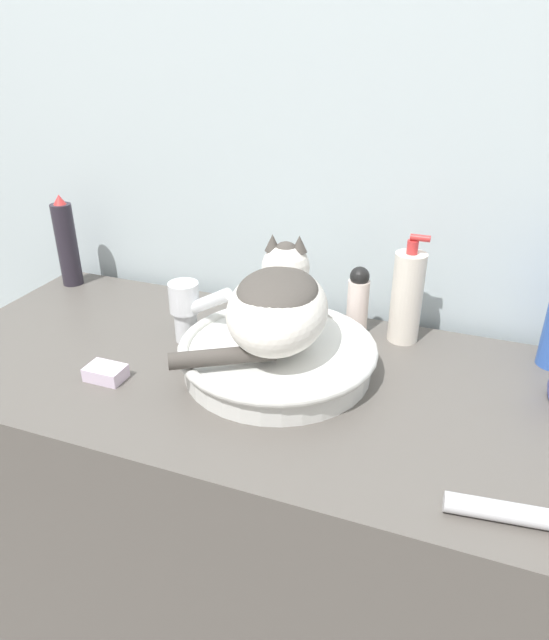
# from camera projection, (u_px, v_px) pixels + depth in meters

# --- Properties ---
(wall_back) EXTENTS (8.00, 0.05, 2.40)m
(wall_back) POSITION_uv_depth(u_px,v_px,m) (328.00, 154.00, 1.13)
(wall_back) COLOR silver
(wall_back) RESTS_ON ground_plane
(vanity_counter) EXTENTS (1.28, 0.55, 0.88)m
(vanity_counter) POSITION_uv_depth(u_px,v_px,m) (270.00, 552.00, 1.20)
(vanity_counter) COLOR #56514C
(vanity_counter) RESTS_ON ground_plane
(sink_basin) EXTENTS (0.35, 0.35, 0.06)m
(sink_basin) POSITION_uv_depth(u_px,v_px,m) (277.00, 355.00, 0.99)
(sink_basin) COLOR silver
(sink_basin) RESTS_ON vanity_counter
(cat) EXTENTS (0.25, 0.29, 0.16)m
(cat) POSITION_uv_depth(u_px,v_px,m) (278.00, 302.00, 0.96)
(cat) COLOR silver
(cat) RESTS_ON sink_basin
(faucet) EXTENTS (0.14, 0.06, 0.13)m
(faucet) POSITION_uv_depth(u_px,v_px,m) (189.00, 307.00, 1.07)
(faucet) COLOR silver
(faucet) RESTS_ON vanity_counter
(deodorant_stick) EXTENTS (0.04, 0.04, 0.14)m
(deodorant_stick) POSITION_uv_depth(u_px,v_px,m) (358.00, 300.00, 1.11)
(deodorant_stick) COLOR silver
(deodorant_stick) RESTS_ON vanity_counter
(soap_pump_bottle) EXTENTS (0.06, 0.06, 0.21)m
(soap_pump_bottle) POSITION_uv_depth(u_px,v_px,m) (407.00, 297.00, 1.07)
(soap_pump_bottle) COLOR silver
(soap_pump_bottle) RESTS_ON vanity_counter
(hairspray_can_black) EXTENTS (0.05, 0.05, 0.21)m
(hairspray_can_black) POSITION_uv_depth(u_px,v_px,m) (67.00, 243.00, 1.31)
(hairspray_can_black) COLOR #28232D
(hairspray_can_black) RESTS_ON vanity_counter
(cream_tube) EXTENTS (0.15, 0.04, 0.03)m
(cream_tube) POSITION_uv_depth(u_px,v_px,m) (509.00, 513.00, 0.69)
(cream_tube) COLOR silver
(cream_tube) RESTS_ON vanity_counter
(soap_bar) EXTENTS (0.07, 0.05, 0.02)m
(soap_bar) POSITION_uv_depth(u_px,v_px,m) (106.00, 373.00, 0.98)
(soap_bar) COLOR silver
(soap_bar) RESTS_ON vanity_counter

